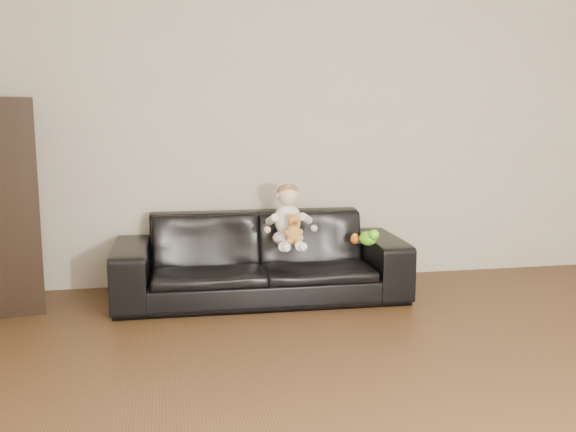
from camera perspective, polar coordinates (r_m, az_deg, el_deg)
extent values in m
plane|color=#B7AE9A|center=(5.21, 2.97, 8.53)|extent=(5.00, 0.00, 5.00)
imported|color=black|center=(4.73, -2.46, -3.67)|extent=(2.12, 0.87, 0.61)
cube|color=black|center=(4.82, -23.40, 0.92)|extent=(0.45, 0.56, 1.46)
cube|color=silver|center=(4.78, -23.42, 4.82)|extent=(0.22, 0.28, 0.28)
ellipsoid|color=#F4CED4|center=(4.63, 0.00, -1.95)|extent=(0.26, 0.24, 0.12)
ellipsoid|color=white|center=(4.62, -0.03, -0.33)|extent=(0.22, 0.19, 0.23)
sphere|color=beige|center=(4.58, 0.00, 1.89)|extent=(0.18, 0.18, 0.15)
ellipsoid|color=#8C603F|center=(4.58, -0.02, 2.19)|extent=(0.18, 0.18, 0.11)
cylinder|color=#F4CED4|center=(4.48, -0.24, -2.55)|extent=(0.10, 0.20, 0.07)
cylinder|color=#F4CED4|center=(4.50, 0.93, -2.51)|extent=(0.10, 0.20, 0.07)
sphere|color=white|center=(4.39, -0.12, -2.81)|extent=(0.07, 0.07, 0.06)
sphere|color=white|center=(4.41, 1.31, -2.76)|extent=(0.07, 0.07, 0.06)
cylinder|color=white|center=(4.54, -1.41, -0.31)|extent=(0.09, 0.17, 0.10)
cylinder|color=white|center=(4.59, 1.57, -0.21)|extent=(0.09, 0.17, 0.10)
ellipsoid|color=#C18437|center=(4.48, 0.47, -1.54)|extent=(0.13, 0.11, 0.13)
sphere|color=#C18437|center=(4.45, 0.51, -0.41)|extent=(0.10, 0.10, 0.08)
sphere|color=#C18437|center=(4.45, 0.10, 0.00)|extent=(0.04, 0.04, 0.03)
sphere|color=#C18437|center=(4.46, 0.87, 0.03)|extent=(0.04, 0.04, 0.03)
sphere|color=#593819|center=(4.42, 0.60, -0.61)|extent=(0.04, 0.04, 0.03)
ellipsoid|color=#61E01A|center=(4.68, 7.12, -1.99)|extent=(0.17, 0.19, 0.11)
sphere|color=#D35318|center=(4.73, 5.96, -2.08)|extent=(0.09, 0.09, 0.07)
cylinder|color=blue|center=(4.78, 6.73, -2.32)|extent=(0.10, 0.10, 0.01)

